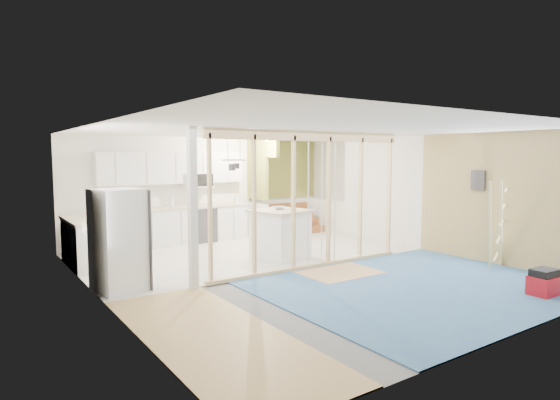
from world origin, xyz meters
TOP-DOWN VIEW (x-y plane):
  - room at (0.00, 0.00)m, footprint 7.01×8.01m
  - floor_overlays at (0.07, 0.06)m, footprint 7.00×8.00m
  - stud_frame at (-0.22, -0.00)m, footprint 4.66×0.14m
  - base_cabinets at (-1.61, 3.36)m, footprint 4.45×2.24m
  - upper_cabinets at (-0.84, 3.82)m, footprint 3.60×0.41m
  - green_partition at (2.04, 3.66)m, footprint 2.25×1.51m
  - pot_rack at (-0.31, 1.89)m, footprint 0.52×0.52m
  - sheathing_panel at (3.48, -2.00)m, footprint 0.02×4.00m
  - electrical_panel at (3.43, -1.40)m, footprint 0.04×0.30m
  - ceiling_light at (1.40, 3.00)m, footprint 0.32×0.32m
  - fridge at (-3.12, 0.52)m, footprint 0.83×0.81m
  - island at (0.35, 1.10)m, footprint 1.23×1.23m
  - bowl at (0.37, 1.17)m, footprint 0.33×0.33m
  - soap_bottle_a at (-1.02, 3.68)m, footprint 0.12×0.12m
  - soap_bottle_b at (0.70, 3.61)m, footprint 0.11×0.11m
  - toolbox at (2.15, -3.38)m, footprint 0.45×0.35m
  - ladder at (3.16, -2.01)m, footprint 0.88×0.18m

SIDE VIEW (x-z plane):
  - floor_overlays at x=0.07m, z-range 0.00..0.02m
  - toolbox at x=2.15m, z-range -0.01..0.41m
  - base_cabinets at x=-1.61m, z-range 0.00..0.93m
  - island at x=0.35m, z-range 0.00..1.02m
  - fridge at x=-3.12m, z-range 0.00..1.63m
  - ladder at x=3.16m, z-range 0.02..1.69m
  - green_partition at x=2.04m, z-range -0.36..2.24m
  - soap_bottle_b at x=0.70m, z-range 0.93..1.14m
  - bowl at x=0.37m, z-range 1.02..1.08m
  - soap_bottle_a at x=-1.02m, z-range 0.93..1.20m
  - sheathing_panel at x=3.48m, z-range 0.00..2.60m
  - room at x=0.00m, z-range 0.00..2.61m
  - stud_frame at x=-0.22m, z-range 0.28..2.88m
  - electrical_panel at x=3.43m, z-range 1.45..1.85m
  - upper_cabinets at x=-0.84m, z-range 1.39..2.25m
  - pot_rack at x=-0.31m, z-range 1.64..2.36m
  - ceiling_light at x=1.40m, z-range 2.50..2.58m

